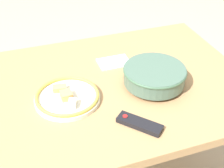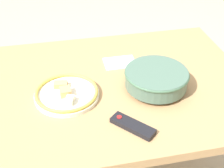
{
  "view_description": "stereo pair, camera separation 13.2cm",
  "coord_description": "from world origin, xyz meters",
  "views": [
    {
      "loc": [
        0.38,
        1.06,
        1.54
      ],
      "look_at": [
        0.04,
        0.06,
        0.76
      ],
      "focal_mm": 50.0,
      "sensor_mm": 36.0,
      "label": 1
    },
    {
      "loc": [
        0.26,
        1.1,
        1.54
      ],
      "look_at": [
        0.04,
        0.06,
        0.76
      ],
      "focal_mm": 50.0,
      "sensor_mm": 36.0,
      "label": 2
    }
  ],
  "objects": [
    {
      "name": "dining_table",
      "position": [
        0.0,
        0.0,
        0.63
      ],
      "size": [
        1.19,
        0.9,
        0.71
      ],
      "color": "tan",
      "rests_on": "ground_plane"
    },
    {
      "name": "noodle_bowl",
      "position": [
        -0.15,
        0.07,
        0.76
      ],
      "size": [
        0.28,
        0.28,
        0.09
      ],
      "color": "#4C6B5B",
      "rests_on": "dining_table"
    },
    {
      "name": "food_plate",
      "position": [
        0.23,
        0.05,
        0.73
      ],
      "size": [
        0.27,
        0.27,
        0.05
      ],
      "color": "silver",
      "rests_on": "dining_table"
    },
    {
      "name": "tv_remote",
      "position": [
        0.01,
        0.29,
        0.72
      ],
      "size": [
        0.16,
        0.17,
        0.02
      ],
      "rotation": [
        0.0,
        0.0,
        3.88
      ],
      "color": "black",
      "rests_on": "dining_table"
    },
    {
      "name": "folded_napkin",
      "position": [
        -0.04,
        -0.16,
        0.72
      ],
      "size": [
        0.15,
        0.11,
        0.01
      ],
      "color": "white",
      "rests_on": "dining_table"
    }
  ]
}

